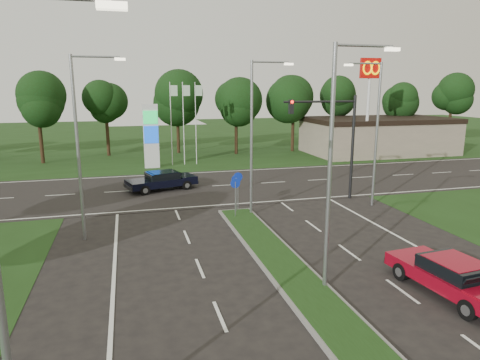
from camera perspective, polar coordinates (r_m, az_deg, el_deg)
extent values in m
cube|color=#193311|center=(63.48, -9.19, 5.30)|extent=(160.00, 50.00, 0.02)
cube|color=black|center=(33.19, -3.73, -0.84)|extent=(160.00, 12.00, 0.02)
cube|color=slate|center=(15.20, 11.79, -17.32)|extent=(2.00, 26.00, 0.12)
cube|color=gray|center=(52.31, 17.94, 5.62)|extent=(16.00, 9.00, 4.00)
cylinder|color=gray|center=(15.69, 11.86, 0.97)|extent=(0.16, 0.16, 9.00)
cylinder|color=gray|center=(15.99, 16.27, 16.81)|extent=(2.20, 0.10, 0.10)
cube|color=#FFF2CC|center=(16.57, 19.64, 16.08)|extent=(0.50, 0.22, 0.12)
cylinder|color=gray|center=(24.92, 1.54, 5.33)|extent=(0.16, 0.16, 9.00)
cylinder|color=gray|center=(25.11, 4.09, 15.42)|extent=(2.20, 0.10, 0.10)
cube|color=#FFF2CC|center=(25.48, 6.52, 15.10)|extent=(0.50, 0.22, 0.12)
cube|color=#FFF2CC|center=(7.84, -16.72, 21.34)|extent=(0.50, 0.22, 0.12)
cylinder|color=gray|center=(22.06, -20.78, 3.64)|extent=(0.16, 0.16, 9.00)
cylinder|color=gray|center=(21.81, -18.71, 15.31)|extent=(2.20, 0.10, 0.10)
cube|color=#FFF2CC|center=(21.77, -15.70, 15.24)|extent=(0.50, 0.22, 0.12)
cylinder|color=gray|center=(28.33, 17.74, 5.59)|extent=(0.16, 0.16, 9.00)
cylinder|color=gray|center=(27.63, 16.36, 14.68)|extent=(2.20, 0.10, 0.10)
cube|color=#FFF2CC|center=(27.08, 14.28, 14.64)|extent=(0.50, 0.22, 0.12)
cylinder|color=black|center=(29.89, 14.76, 4.16)|extent=(0.20, 0.20, 7.00)
cylinder|color=black|center=(28.48, 10.65, 10.23)|extent=(5.00, 0.14, 0.14)
cube|color=black|center=(27.70, 6.83, 9.68)|extent=(0.28, 0.28, 0.90)
sphere|color=#FF190C|center=(27.52, 6.98, 10.29)|extent=(0.20, 0.20, 0.20)
cylinder|color=gray|center=(24.80, -0.63, -2.70)|extent=(0.06, 0.06, 2.20)
cylinder|color=#0C26A5|center=(24.56, -0.63, -0.45)|extent=(0.56, 0.04, 0.56)
cylinder|color=gray|center=(25.81, -0.53, -2.10)|extent=(0.06, 0.06, 2.20)
cylinder|color=#0C26A5|center=(25.58, -0.53, 0.07)|extent=(0.56, 0.04, 0.56)
cylinder|color=gray|center=(26.54, -0.27, -1.70)|extent=(0.06, 0.06, 2.20)
cylinder|color=#0C26A5|center=(26.32, -0.27, 0.41)|extent=(0.56, 0.04, 0.56)
cube|color=silver|center=(41.04, -11.77, 5.70)|extent=(1.40, 0.30, 6.00)
cube|color=#0CA53F|center=(40.70, -11.86, 8.19)|extent=(1.30, 0.08, 1.20)
cube|color=#0C3FBF|center=(40.84, -11.76, 5.95)|extent=(1.30, 0.08, 1.60)
cylinder|color=silver|center=(42.09, -9.17, 7.32)|extent=(0.08, 0.08, 8.00)
cube|color=#B2D8B2|center=(41.98, -8.83, 11.70)|extent=(0.70, 0.02, 1.00)
cylinder|color=silver|center=(42.22, -7.53, 7.39)|extent=(0.08, 0.08, 8.00)
cube|color=#B2D8B2|center=(42.13, -7.18, 11.74)|extent=(0.70, 0.02, 1.00)
cylinder|color=silver|center=(42.39, -5.91, 7.45)|extent=(0.08, 0.08, 8.00)
cube|color=#B2D8B2|center=(42.31, -5.53, 11.78)|extent=(0.70, 0.02, 1.00)
cylinder|color=silver|center=(46.58, 16.65, 8.66)|extent=(0.30, 0.30, 10.00)
cube|color=#BF0C07|center=(46.55, 16.99, 14.07)|extent=(2.20, 0.35, 2.00)
torus|color=#FFC600|center=(46.13, 16.65, 14.11)|extent=(1.06, 0.16, 1.06)
torus|color=#FFC600|center=(46.60, 17.62, 14.03)|extent=(1.06, 0.16, 1.06)
cylinder|color=black|center=(48.42, -7.46, 5.86)|extent=(0.36, 0.36, 4.40)
sphere|color=black|center=(48.14, -7.60, 10.95)|extent=(6.00, 6.00, 6.00)
sphere|color=black|center=(47.97, -7.24, 12.15)|extent=(4.80, 4.80, 4.80)
cube|color=maroon|center=(17.94, 26.39, -11.65)|extent=(2.51, 5.13, 0.51)
cube|color=black|center=(17.70, 26.78, -10.31)|extent=(1.93, 2.34, 0.47)
cube|color=maroon|center=(17.61, 26.85, -9.60)|extent=(1.79, 1.94, 0.05)
cylinder|color=black|center=(18.45, 20.65, -11.38)|extent=(0.29, 0.72, 0.70)
cylinder|color=black|center=(19.67, 24.83, -10.25)|extent=(0.29, 0.72, 0.70)
cylinder|color=black|center=(16.46, 28.11, -15.03)|extent=(0.29, 0.72, 0.70)
cube|color=black|center=(32.34, -10.42, -0.23)|extent=(5.39, 3.36, 0.51)
cube|color=black|center=(32.27, -10.29, 0.65)|extent=(2.61, 2.29, 0.48)
cube|color=black|center=(32.23, -10.30, 1.06)|extent=(2.19, 2.08, 0.05)
cylinder|color=black|center=(31.02, -12.56, -1.37)|extent=(0.74, 0.42, 0.71)
cylinder|color=black|center=(32.78, -13.62, -0.69)|extent=(0.74, 0.42, 0.71)
cylinder|color=black|center=(32.13, -7.13, -0.70)|extent=(0.74, 0.42, 0.71)
cylinder|color=black|center=(33.83, -8.43, -0.08)|extent=(0.74, 0.42, 0.71)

